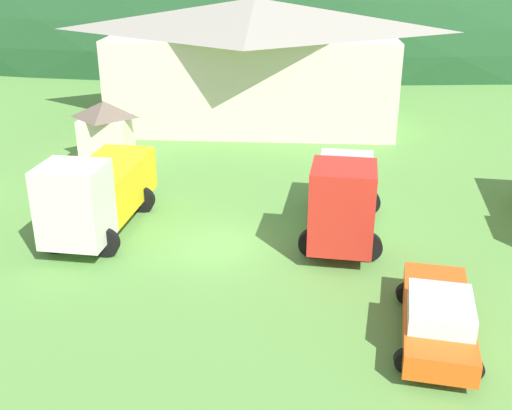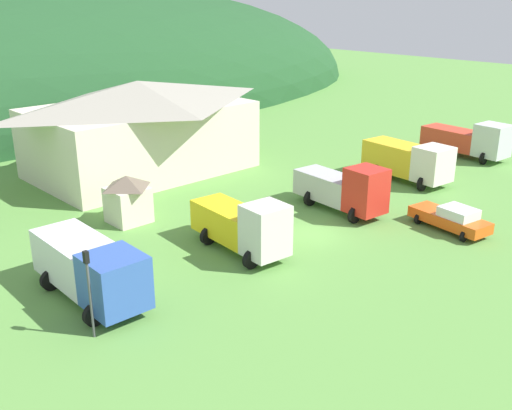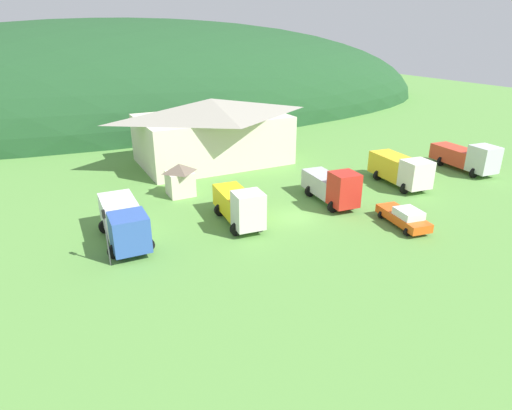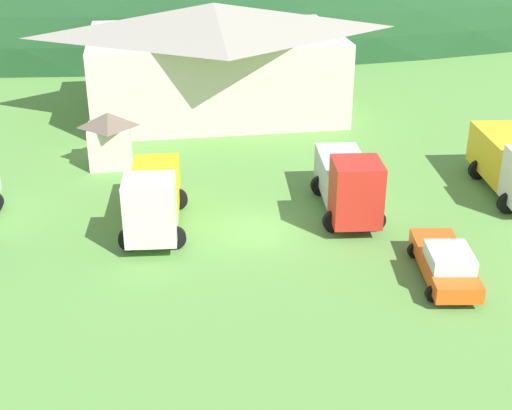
{
  "view_description": "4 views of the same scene",
  "coord_description": "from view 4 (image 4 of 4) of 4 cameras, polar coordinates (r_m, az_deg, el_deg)",
  "views": [
    {
      "loc": [
        2.81,
        -21.19,
        10.62
      ],
      "look_at": [
        1.34,
        -0.49,
        1.95
      ],
      "focal_mm": 43.57,
      "sensor_mm": 36.0,
      "label": 1
    },
    {
      "loc": [
        -26.45,
        -22.78,
        14.53
      ],
      "look_at": [
        -1.38,
        3.76,
        1.31
      ],
      "focal_mm": 41.56,
      "sensor_mm": 36.0,
      "label": 2
    },
    {
      "loc": [
        -19.1,
        -29.54,
        15.41
      ],
      "look_at": [
        -2.73,
        2.45,
        0.74
      ],
      "focal_mm": 30.62,
      "sensor_mm": 36.0,
      "label": 3
    },
    {
      "loc": [
        -5.0,
        -30.02,
        15.69
      ],
      "look_at": [
        -0.27,
        -0.24,
        1.51
      ],
      "focal_mm": 49.75,
      "sensor_mm": 36.0,
      "label": 4
    }
  ],
  "objects": [
    {
      "name": "flatbed_truck_yellow",
      "position": [
        33.98,
        -8.26,
        0.6
      ],
      "size": [
        3.45,
        7.18,
        3.49
      ],
      "rotation": [
        0.0,
        0.0,
        -1.66
      ],
      "color": "silver",
      "rests_on": "ground"
    },
    {
      "name": "play_shed_cream",
      "position": [
        42.31,
        -11.69,
        5.28
      ],
      "size": [
        2.63,
        2.57,
        3.22
      ],
      "color": "beige",
      "rests_on": "ground"
    },
    {
      "name": "service_pickup_orange",
      "position": [
        30.92,
        14.98,
        -4.49
      ],
      "size": [
        2.86,
        5.5,
        1.66
      ],
      "rotation": [
        0.0,
        0.0,
        -1.72
      ],
      "color": "#E85617",
      "rests_on": "ground"
    },
    {
      "name": "traffic_cone_near_pickup",
      "position": [
        32.89,
        14.17,
        -4.15
      ],
      "size": [
        0.36,
        0.36,
        0.61
      ],
      "primitive_type": "cone",
      "color": "orange",
      "rests_on": "ground"
    },
    {
      "name": "depot_building",
      "position": [
        50.83,
        -3.34,
        11.79
      ],
      "size": [
        18.44,
        11.86,
        7.67
      ],
      "color": "beige",
      "rests_on": "ground"
    },
    {
      "name": "ground_plane",
      "position": [
        34.24,
        0.38,
        -2.09
      ],
      "size": [
        200.0,
        200.0,
        0.0
      ],
      "primitive_type": "plane",
      "color": "#5B9342"
    },
    {
      "name": "crane_truck_red",
      "position": [
        35.49,
        7.44,
        1.8
      ],
      "size": [
        3.46,
        7.34,
        3.58
      ],
      "rotation": [
        0.0,
        0.0,
        -1.67
      ],
      "color": "red",
      "rests_on": "ground"
    },
    {
      "name": "forested_hill_backdrop",
      "position": [
        91.64,
        -5.98,
        15.19
      ],
      "size": [
        134.42,
        60.0,
        34.21
      ],
      "primitive_type": "ellipsoid",
      "color": "#1E4723",
      "rests_on": "ground"
    }
  ]
}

